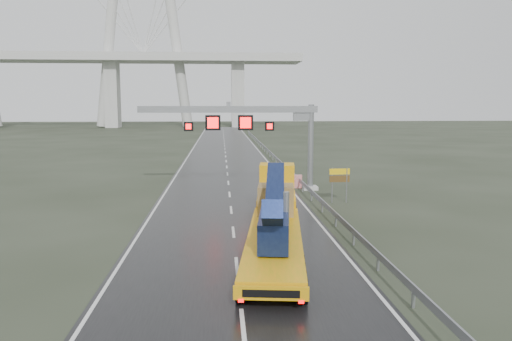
{
  "coord_description": "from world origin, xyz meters",
  "views": [
    {
      "loc": [
        -0.66,
        -23.49,
        7.14
      ],
      "look_at": [
        1.46,
        6.45,
        3.2
      ],
      "focal_mm": 35.0,
      "sensor_mm": 36.0,
      "label": 1
    }
  ],
  "objects": [
    {
      "name": "heavy_haul_truck",
      "position": [
        2.24,
        2.67,
        1.56
      ],
      "size": [
        4.54,
        17.25,
        4.02
      ],
      "rotation": [
        0.0,
        0.0,
        -0.12
      ],
      "color": "#FE9F0E",
      "rests_on": "ground"
    },
    {
      "name": "striped_barrier",
      "position": [
        6.0,
        18.93,
        0.57
      ],
      "size": [
        0.71,
        0.43,
        1.14
      ],
      "primitive_type": "cube",
      "rotation": [
        0.0,
        0.0,
        -0.1
      ],
      "color": "red",
      "rests_on": "ground"
    },
    {
      "name": "ground",
      "position": [
        0.0,
        0.0,
        0.0
      ],
      "size": [
        400.0,
        400.0,
        0.0
      ],
      "primitive_type": "plane",
      "color": "#272E20",
      "rests_on": "ground"
    },
    {
      "name": "exit_sign_pair",
      "position": [
        8.01,
        12.16,
        1.81
      ],
      "size": [
        1.51,
        0.11,
        2.59
      ],
      "rotation": [
        0.0,
        0.0,
        0.03
      ],
      "color": "gray",
      "rests_on": "ground"
    },
    {
      "name": "road",
      "position": [
        0.0,
        40.0,
        0.01
      ],
      "size": [
        11.0,
        200.0,
        0.02
      ],
      "primitive_type": "cube",
      "color": "black",
      "rests_on": "ground"
    },
    {
      "name": "sign_gantry",
      "position": [
        2.1,
        17.99,
        5.61
      ],
      "size": [
        14.9,
        1.2,
        7.42
      ],
      "color": "#B6B6B1",
      "rests_on": "ground"
    },
    {
      "name": "guardrail",
      "position": [
        6.1,
        30.0,
        0.7
      ],
      "size": [
        0.2,
        140.0,
        1.4
      ],
      "primitive_type": null,
      "color": "gray",
      "rests_on": "ground"
    }
  ]
}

